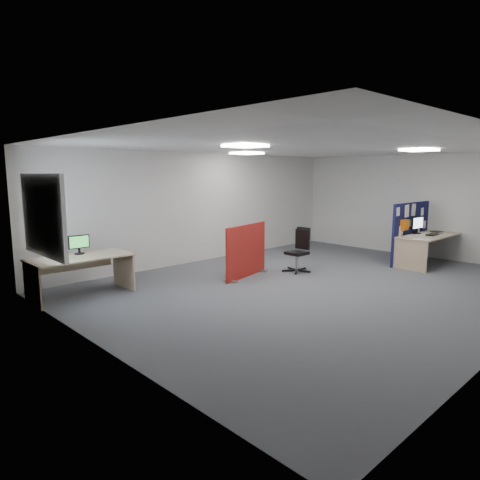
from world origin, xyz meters
TOP-DOWN VIEW (x-y plane):
  - floor at (0.00, 0.00)m, footprint 9.00×9.00m
  - ceiling at (0.00, 0.00)m, footprint 9.00×7.00m
  - wall_back at (0.00, 3.50)m, footprint 9.00×0.02m
  - wall_left at (-4.50, 0.00)m, footprint 0.02×7.00m
  - wall_right at (4.50, 0.00)m, footprint 0.02×7.00m
  - window at (-4.44, 2.00)m, footprint 0.06×1.70m
  - ceiling_lights at (0.33, 0.67)m, footprint 4.10×4.10m
  - navy_divider at (3.46, -0.26)m, footprint 1.81×0.30m
  - main_desk at (3.58, -0.61)m, footprint 2.00×0.89m
  - monitor_main at (3.56, -0.38)m, footprint 0.47×0.20m
  - keyboard at (3.59, -0.75)m, footprint 0.46×0.21m
  - mouse at (3.95, -0.82)m, footprint 0.10×0.07m
  - paper_tray at (4.22, -0.59)m, footprint 0.30×0.25m
  - red_divider at (-0.50, 1.49)m, footprint 1.47×0.41m
  - second_desk at (-3.68, 2.54)m, footprint 1.74×0.87m
  - monitor_second at (-3.60, 2.71)m, footprint 0.39×0.18m
  - office_chair at (0.73, 1.02)m, footprint 0.62×0.65m
  - desk_papers at (3.34, -0.67)m, footprint 1.45×0.84m

SIDE VIEW (x-z plane):
  - floor at x=0.00m, z-range 0.00..0.00m
  - red_divider at x=-0.50m, z-range -0.01..1.11m
  - office_chair at x=0.73m, z-range 0.07..1.04m
  - second_desk at x=-3.68m, z-range 0.19..0.92m
  - main_desk at x=3.58m, z-range 0.20..0.93m
  - desk_papers at x=3.34m, z-range 0.73..0.73m
  - paper_tray at x=4.22m, z-range 0.73..0.74m
  - keyboard at x=3.59m, z-range 0.73..0.75m
  - mouse at x=3.95m, z-range 0.73..0.76m
  - navy_divider at x=3.46m, z-range 0.01..1.50m
  - monitor_second at x=-3.60m, z-range 0.75..1.10m
  - monitor_main at x=3.56m, z-range 0.75..1.17m
  - wall_back at x=0.00m, z-range 0.00..2.70m
  - wall_left at x=-4.50m, z-range 0.00..2.70m
  - wall_right at x=4.50m, z-range 0.00..2.70m
  - window at x=-4.44m, z-range 0.90..2.20m
  - ceiling_lights at x=0.33m, z-range 2.65..2.69m
  - ceiling at x=0.00m, z-range 2.69..2.71m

